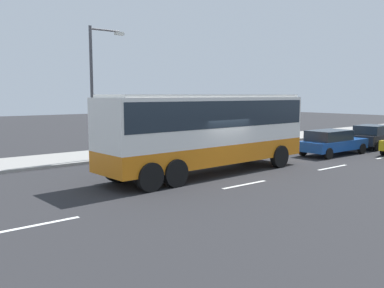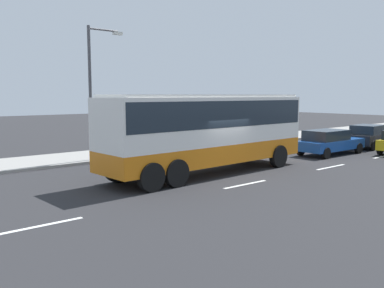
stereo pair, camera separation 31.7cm
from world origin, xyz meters
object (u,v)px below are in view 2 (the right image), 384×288
car_black_sedan (368,136)px  pedestrian_near_curb (221,130)px  street_lamp (94,83)px  coach_bus (209,125)px  car_blue_saloon (329,142)px

car_black_sedan → pedestrian_near_curb: pedestrian_near_curb is taller
pedestrian_near_curb → street_lamp: size_ratio=0.22×
coach_bus → car_blue_saloon: 9.64m
car_blue_saloon → coach_bus: bearing=179.5°
coach_bus → street_lamp: bearing=109.1°
car_blue_saloon → street_lamp: bearing=152.5°
pedestrian_near_curb → street_lamp: 11.47m
car_black_sedan → street_lamp: 18.42m
car_blue_saloon → car_black_sedan: car_black_sedan is taller
car_black_sedan → pedestrian_near_curb: bearing=121.3°
coach_bus → pedestrian_near_curb: (8.47, 7.94, -1.17)m
car_blue_saloon → street_lamp: size_ratio=0.69×
coach_bus → car_blue_saloon: coach_bus is taller
pedestrian_near_curb → coach_bus: bearing=-37.3°
street_lamp → car_blue_saloon: bearing=-28.4°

